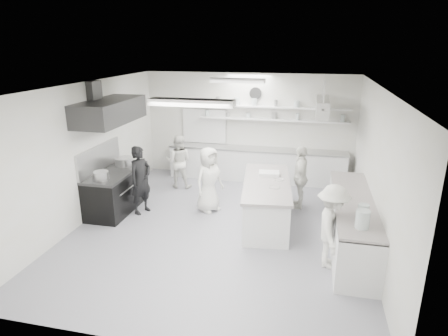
% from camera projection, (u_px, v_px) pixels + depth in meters
% --- Properties ---
extents(floor, '(6.00, 7.00, 0.02)m').
position_uv_depth(floor, '(220.00, 228.00, 8.27)').
color(floor, gray).
rests_on(floor, ground).
extents(ceiling, '(6.00, 7.00, 0.02)m').
position_uv_depth(ceiling, '(220.00, 85.00, 7.34)').
color(ceiling, white).
rests_on(ceiling, wall_back).
extents(wall_back, '(6.00, 0.04, 3.00)m').
position_uv_depth(wall_back, '(248.00, 126.00, 11.05)').
color(wall_back, silver).
rests_on(wall_back, floor).
extents(wall_front, '(6.00, 0.04, 3.00)m').
position_uv_depth(wall_front, '(152.00, 244.00, 4.56)').
color(wall_front, silver).
rests_on(wall_front, floor).
extents(wall_left, '(0.04, 7.00, 3.00)m').
position_uv_depth(wall_left, '(87.00, 152.00, 8.44)').
color(wall_left, silver).
rests_on(wall_left, floor).
extents(wall_right, '(0.04, 7.00, 3.00)m').
position_uv_depth(wall_right, '(376.00, 171.00, 7.17)').
color(wall_right, silver).
rests_on(wall_right, floor).
extents(stove, '(0.80, 1.80, 0.90)m').
position_uv_depth(stove, '(117.00, 191.00, 9.05)').
color(stove, black).
rests_on(stove, floor).
extents(exhaust_hood, '(0.85, 2.00, 0.50)m').
position_uv_depth(exhaust_hood, '(109.00, 111.00, 8.46)').
color(exhaust_hood, '#2E2E2E').
rests_on(exhaust_hood, wall_left).
extents(back_counter, '(5.00, 0.60, 0.92)m').
position_uv_depth(back_counter, '(256.00, 164.00, 11.03)').
color(back_counter, white).
rests_on(back_counter, floor).
extents(shelf_lower, '(4.20, 0.26, 0.04)m').
position_uv_depth(shelf_lower, '(272.00, 120.00, 10.71)').
color(shelf_lower, white).
rests_on(shelf_lower, wall_back).
extents(shelf_upper, '(4.20, 0.26, 0.04)m').
position_uv_depth(shelf_upper, '(273.00, 107.00, 10.60)').
color(shelf_upper, white).
rests_on(shelf_upper, wall_back).
extents(pass_through_window, '(1.30, 0.04, 1.00)m').
position_uv_depth(pass_through_window, '(204.00, 126.00, 11.32)').
color(pass_through_window, black).
rests_on(pass_through_window, wall_back).
extents(wall_clock, '(0.32, 0.05, 0.32)m').
position_uv_depth(wall_clock, '(256.00, 93.00, 10.68)').
color(wall_clock, silver).
rests_on(wall_clock, wall_back).
extents(right_counter, '(0.74, 3.30, 0.94)m').
position_uv_depth(right_counter, '(352.00, 224.00, 7.38)').
color(right_counter, white).
rests_on(right_counter, floor).
extents(pot_rack, '(0.30, 1.60, 0.40)m').
position_uv_depth(pot_rack, '(322.00, 107.00, 9.36)').
color(pot_rack, '#ACACAD').
rests_on(pot_rack, ceiling).
extents(light_fixture_front, '(1.30, 0.25, 0.10)m').
position_uv_depth(light_fixture_front, '(192.00, 102.00, 5.69)').
color(light_fixture_front, white).
rests_on(light_fixture_front, ceiling).
extents(light_fixture_rear, '(1.30, 0.25, 0.10)m').
position_uv_depth(light_fixture_rear, '(237.00, 81.00, 9.03)').
color(light_fixture_rear, white).
rests_on(light_fixture_rear, ceiling).
extents(prep_island, '(1.18, 2.51, 0.89)m').
position_uv_depth(prep_island, '(266.00, 203.00, 8.41)').
color(prep_island, white).
rests_on(prep_island, floor).
extents(stove_pot, '(0.41, 0.41, 0.23)m').
position_uv_depth(stove_pot, '(124.00, 163.00, 9.29)').
color(stove_pot, '#ACACAD').
rests_on(stove_pot, stove).
extents(cook_stove, '(0.58, 0.68, 1.59)m').
position_uv_depth(cook_stove, '(141.00, 180.00, 8.78)').
color(cook_stove, black).
rests_on(cook_stove, floor).
extents(cook_back, '(0.76, 0.62, 1.46)m').
position_uv_depth(cook_back, '(179.00, 161.00, 10.40)').
color(cook_back, silver).
rests_on(cook_back, floor).
extents(cook_island_left, '(0.82, 0.90, 1.54)m').
position_uv_depth(cook_island_left, '(209.00, 180.00, 8.89)').
color(cook_island_left, silver).
rests_on(cook_island_left, floor).
extents(cook_island_right, '(0.38, 0.89, 1.52)m').
position_uv_depth(cook_island_right, '(300.00, 177.00, 9.09)').
color(cook_island_right, silver).
rests_on(cook_island_right, floor).
extents(cook_right, '(0.57, 0.98, 1.51)m').
position_uv_depth(cook_right, '(332.00, 227.00, 6.64)').
color(cook_right, silver).
rests_on(cook_right, floor).
extents(bowl_island_a, '(0.24, 0.24, 0.06)m').
position_uv_depth(bowl_island_a, '(274.00, 188.00, 7.94)').
color(bowl_island_a, '#ACACAD').
rests_on(bowl_island_a, prep_island).
extents(bowl_island_b, '(0.21, 0.21, 0.07)m').
position_uv_depth(bowl_island_b, '(278.00, 181.00, 8.37)').
color(bowl_island_b, white).
rests_on(bowl_island_b, prep_island).
extents(bowl_right, '(0.23, 0.23, 0.05)m').
position_uv_depth(bowl_right, '(342.00, 201.00, 7.20)').
color(bowl_right, white).
rests_on(bowl_right, right_counter).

